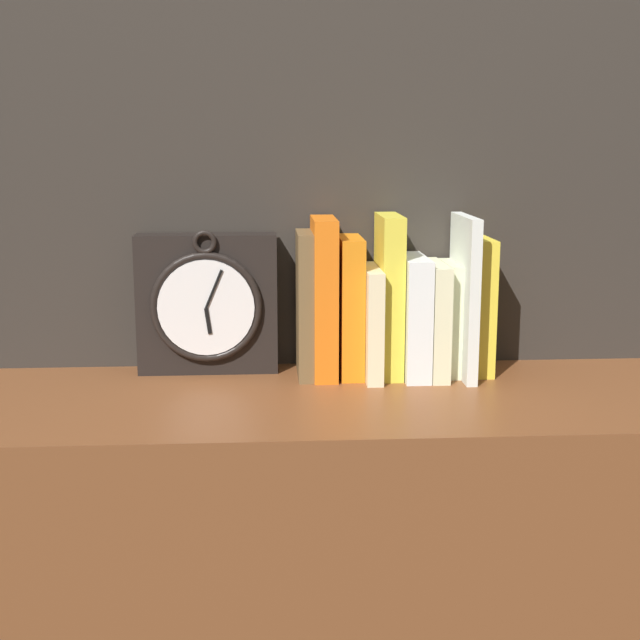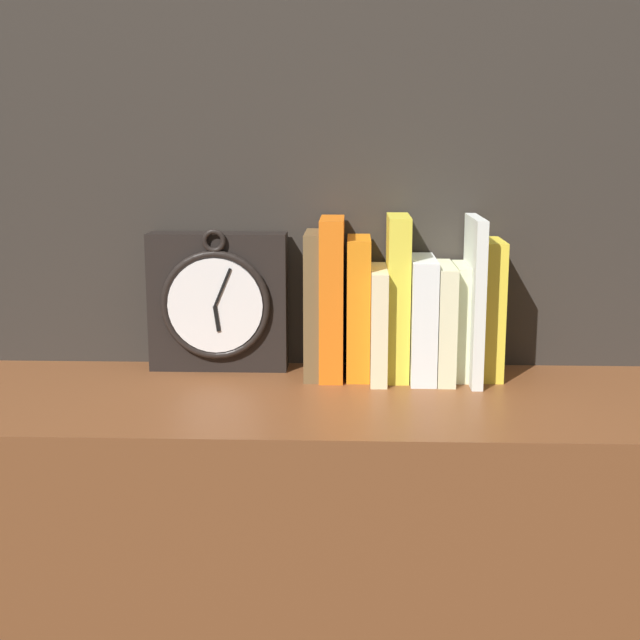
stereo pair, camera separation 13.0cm
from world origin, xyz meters
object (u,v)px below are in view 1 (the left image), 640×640
object	(u,v)px
book_slot1_orange	(324,298)
book_slot5_white	(413,316)
book_slot7_cream	(449,318)
book_slot3_cream	(371,322)
book_slot0_brown	(305,304)
clock	(207,304)
book_slot2_orange	(350,306)
book_slot8_white	(464,296)
book_slot6_cream	(435,319)
book_slot4_yellow	(389,295)
book_slot9_yellow	(478,305)

from	to	relation	value
book_slot1_orange	book_slot5_white	size ratio (longest dim) A/B	1.32
book_slot7_cream	book_slot3_cream	bearing A→B (deg)	-172.91
book_slot0_brown	book_slot3_cream	xyz separation A→B (m)	(0.10, -0.01, -0.03)
clock	book_slot3_cream	bearing A→B (deg)	-8.74
book_slot3_cream	book_slot7_cream	bearing A→B (deg)	7.09
book_slot2_orange	book_slot8_white	bearing A→B (deg)	-5.25
clock	book_slot6_cream	world-z (taller)	clock
book_slot3_cream	book_slot5_white	size ratio (longest dim) A/B	0.92
book_slot0_brown	book_slot4_yellow	size ratio (longest dim) A/B	0.90
book_slot7_cream	book_slot9_yellow	distance (m)	0.05
book_slot1_orange	book_slot3_cream	size ratio (longest dim) A/B	1.44
book_slot2_orange	book_slot9_yellow	distance (m)	0.21
book_slot3_cream	book_slot8_white	distance (m)	0.15
clock	book_slot6_cream	size ratio (longest dim) A/B	1.29
book_slot7_cream	book_slot2_orange	bearing A→B (deg)	-178.99
book_slot0_brown	book_slot7_cream	distance (m)	0.24
book_slot0_brown	book_slot9_yellow	distance (m)	0.28
book_slot4_yellow	book_slot5_white	bearing A→B (deg)	-12.56
book_slot8_white	book_slot9_yellow	distance (m)	0.04
book_slot6_cream	book_slot9_yellow	distance (m)	0.08
book_slot9_yellow	book_slot3_cream	bearing A→B (deg)	-174.35
book_slot1_orange	book_slot4_yellow	distance (m)	0.10
book_slot5_white	book_slot6_cream	xyz separation A→B (m)	(0.03, -0.00, -0.01)
book_slot9_yellow	book_slot8_white	bearing A→B (deg)	-144.44
book_slot3_cream	book_slot6_cream	bearing A→B (deg)	1.15
book_slot5_white	book_slot7_cream	world-z (taller)	book_slot5_white
book_slot0_brown	book_slot7_cream	bearing A→B (deg)	0.81
clock	book_slot1_orange	size ratio (longest dim) A/B	0.93
book_slot1_orange	book_slot9_yellow	world-z (taller)	book_slot1_orange
clock	book_slot3_cream	world-z (taller)	clock
clock	book_slot8_white	xyz separation A→B (m)	(0.41, -0.04, 0.02)
book_slot6_cream	book_slot9_yellow	world-z (taller)	book_slot9_yellow
book_slot4_yellow	clock	bearing A→B (deg)	174.33
book_slot1_orange	book_slot3_cream	distance (m)	0.08
book_slot2_orange	book_slot9_yellow	size ratio (longest dim) A/B	1.01
clock	book_slot3_cream	xyz separation A→B (m)	(0.26, -0.04, -0.03)
book_slot2_orange	book_slot4_yellow	world-z (taller)	book_slot4_yellow
book_slot8_white	book_slot9_yellow	bearing A→B (deg)	35.56
book_slot0_brown	book_slot3_cream	world-z (taller)	book_slot0_brown
book_slot2_orange	book_slot4_yellow	bearing A→B (deg)	-1.97
book_slot4_yellow	book_slot8_white	xyz separation A→B (m)	(0.12, -0.01, -0.00)
book_slot2_orange	book_slot9_yellow	xyz separation A→B (m)	(0.21, 0.00, -0.00)
clock	book_slot0_brown	distance (m)	0.16
book_slot0_brown	book_slot5_white	bearing A→B (deg)	-3.38
book_slot4_yellow	book_slot7_cream	distance (m)	0.11
book_slot0_brown	book_slot9_yellow	xyz separation A→B (m)	(0.28, 0.00, -0.01)
book_slot0_brown	book_slot1_orange	distance (m)	0.03
book_slot1_orange	book_slot8_white	size ratio (longest dim) A/B	0.99
book_slot1_orange	book_slot5_white	distance (m)	0.15
book_slot6_cream	book_slot8_white	bearing A→B (deg)	-6.70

